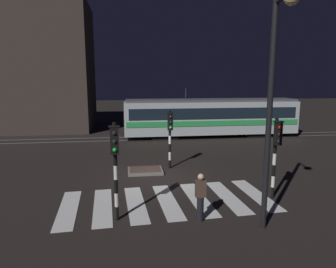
{
  "coord_description": "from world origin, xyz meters",
  "views": [
    {
      "loc": [
        -1.58,
        -14.78,
        4.88
      ],
      "look_at": [
        1.07,
        4.67,
        1.4
      ],
      "focal_mm": 32.95,
      "sensor_mm": 36.0,
      "label": 1
    }
  ],
  "objects_px": {
    "traffic_light_corner_near_right": "(276,147)",
    "traffic_light_kerb_mid_left": "(115,157)",
    "traffic_light_median_centre": "(170,131)",
    "tram": "(211,117)",
    "pedestrian_waiting_at_kerb": "(200,197)",
    "street_lamp_near_kerb": "(275,89)"
  },
  "relations": [
    {
      "from": "traffic_light_corner_near_right",
      "to": "street_lamp_near_kerb",
      "type": "bearing_deg",
      "value": -120.38
    },
    {
      "from": "street_lamp_near_kerb",
      "to": "tram",
      "type": "relative_size",
      "value": 0.49
    },
    {
      "from": "street_lamp_near_kerb",
      "to": "traffic_light_corner_near_right",
      "type": "bearing_deg",
      "value": 59.62
    },
    {
      "from": "traffic_light_corner_near_right",
      "to": "tram",
      "type": "xyz_separation_m",
      "value": [
        1.21,
        14.01,
        -0.47
      ]
    },
    {
      "from": "traffic_light_kerb_mid_left",
      "to": "tram",
      "type": "xyz_separation_m",
      "value": [
        7.57,
        15.19,
        -0.55
      ]
    },
    {
      "from": "pedestrian_waiting_at_kerb",
      "to": "traffic_light_corner_near_right",
      "type": "bearing_deg",
      "value": 23.97
    },
    {
      "from": "tram",
      "to": "pedestrian_waiting_at_kerb",
      "type": "relative_size",
      "value": 8.7
    },
    {
      "from": "tram",
      "to": "pedestrian_waiting_at_kerb",
      "type": "distance_m",
      "value": 16.27
    },
    {
      "from": "traffic_light_median_centre",
      "to": "tram",
      "type": "height_order",
      "value": "tram"
    },
    {
      "from": "traffic_light_corner_near_right",
      "to": "traffic_light_median_centre",
      "type": "relative_size",
      "value": 1.04
    },
    {
      "from": "traffic_light_corner_near_right",
      "to": "street_lamp_near_kerb",
      "type": "relative_size",
      "value": 0.46
    },
    {
      "from": "traffic_light_median_centre",
      "to": "tram",
      "type": "distance_m",
      "value": 10.27
    },
    {
      "from": "traffic_light_median_centre",
      "to": "traffic_light_kerb_mid_left",
      "type": "relative_size",
      "value": 0.93
    },
    {
      "from": "traffic_light_corner_near_right",
      "to": "tram",
      "type": "height_order",
      "value": "tram"
    },
    {
      "from": "traffic_light_median_centre",
      "to": "street_lamp_near_kerb",
      "type": "xyz_separation_m",
      "value": [
        2.09,
        -7.54,
        2.47
      ]
    },
    {
      "from": "tram",
      "to": "pedestrian_waiting_at_kerb",
      "type": "height_order",
      "value": "tram"
    },
    {
      "from": "street_lamp_near_kerb",
      "to": "pedestrian_waiting_at_kerb",
      "type": "bearing_deg",
      "value": 151.82
    },
    {
      "from": "traffic_light_corner_near_right",
      "to": "traffic_light_median_centre",
      "type": "xyz_separation_m",
      "value": [
        -3.61,
        4.95,
        -0.08
      ]
    },
    {
      "from": "traffic_light_median_centre",
      "to": "pedestrian_waiting_at_kerb",
      "type": "xyz_separation_m",
      "value": [
        0.14,
        -6.49,
        -1.25
      ]
    },
    {
      "from": "traffic_light_corner_near_right",
      "to": "traffic_light_kerb_mid_left",
      "type": "height_order",
      "value": "traffic_light_kerb_mid_left"
    },
    {
      "from": "street_lamp_near_kerb",
      "to": "tram",
      "type": "bearing_deg",
      "value": 80.66
    },
    {
      "from": "street_lamp_near_kerb",
      "to": "tram",
      "type": "height_order",
      "value": "street_lamp_near_kerb"
    }
  ]
}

